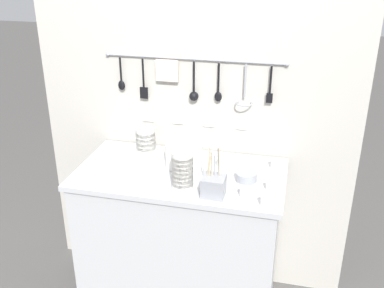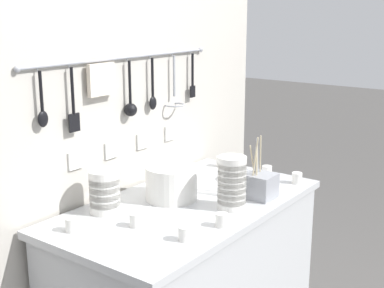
{
  "view_description": "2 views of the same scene",
  "coord_description": "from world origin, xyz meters",
  "px_view_note": "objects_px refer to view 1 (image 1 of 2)",
  "views": [
    {
      "loc": [
        0.59,
        -2.16,
        2.12
      ],
      "look_at": [
        0.06,
        0.02,
        1.12
      ],
      "focal_mm": 42.0,
      "sensor_mm": 36.0,
      "label": 1
    },
    {
      "loc": [
        -1.63,
        -1.23,
        1.72
      ],
      "look_at": [
        0.05,
        0.02,
        1.18
      ],
      "focal_mm": 50.0,
      "sensor_mm": 36.0,
      "label": 2
    }
  ],
  "objects_px": {
    "cutlery_caddy": "(214,185)",
    "cup_back_right": "(130,162)",
    "cup_beside_plates": "(270,186)",
    "cup_back_left": "(146,186)",
    "cup_mid_row": "(113,148)",
    "bowl_stack_wide_centre": "(182,170)",
    "cup_edge_far": "(275,164)",
    "plate_stack": "(184,154)",
    "steel_mixing_bowl": "(246,176)",
    "cup_by_caddy": "(244,192)",
    "cup_edge_near": "(265,201)",
    "cup_front_left": "(221,162)",
    "bowl_stack_nested_right": "(146,140)",
    "cup_front_right": "(117,179)"
  },
  "relations": [
    {
      "from": "cup_back_left",
      "to": "plate_stack",
      "type": "bearing_deg",
      "value": 70.17
    },
    {
      "from": "cup_front_left",
      "to": "cup_front_right",
      "type": "xyz_separation_m",
      "value": [
        -0.5,
        -0.33,
        0.0
      ]
    },
    {
      "from": "plate_stack",
      "to": "cup_mid_row",
      "type": "relative_size",
      "value": 4.34
    },
    {
      "from": "steel_mixing_bowl",
      "to": "cutlery_caddy",
      "type": "relative_size",
      "value": 0.44
    },
    {
      "from": "plate_stack",
      "to": "bowl_stack_wide_centre",
      "type": "bearing_deg",
      "value": -77.23
    },
    {
      "from": "cup_mid_row",
      "to": "bowl_stack_wide_centre",
      "type": "bearing_deg",
      "value": -32.15
    },
    {
      "from": "bowl_stack_nested_right",
      "to": "cup_back_left",
      "type": "distance_m",
      "value": 0.47
    },
    {
      "from": "plate_stack",
      "to": "cup_by_caddy",
      "type": "relative_size",
      "value": 4.34
    },
    {
      "from": "cup_edge_near",
      "to": "cup_front_left",
      "type": "height_order",
      "value": "same"
    },
    {
      "from": "cup_beside_plates",
      "to": "cup_back_left",
      "type": "relative_size",
      "value": 1.0
    },
    {
      "from": "cup_front_left",
      "to": "cup_back_right",
      "type": "relative_size",
      "value": 1.0
    },
    {
      "from": "cup_by_caddy",
      "to": "cup_back_left",
      "type": "bearing_deg",
      "value": -173.35
    },
    {
      "from": "cup_beside_plates",
      "to": "cup_back_left",
      "type": "distance_m",
      "value": 0.64
    },
    {
      "from": "cutlery_caddy",
      "to": "cup_back_left",
      "type": "height_order",
      "value": "cutlery_caddy"
    },
    {
      "from": "cup_beside_plates",
      "to": "bowl_stack_wide_centre",
      "type": "bearing_deg",
      "value": -168.85
    },
    {
      "from": "cup_edge_near",
      "to": "cup_back_left",
      "type": "distance_m",
      "value": 0.61
    },
    {
      "from": "bowl_stack_wide_centre",
      "to": "cup_mid_row",
      "type": "xyz_separation_m",
      "value": [
        -0.53,
        0.33,
        -0.08
      ]
    },
    {
      "from": "steel_mixing_bowl",
      "to": "cup_by_caddy",
      "type": "relative_size",
      "value": 2.36
    },
    {
      "from": "steel_mixing_bowl",
      "to": "cup_beside_plates",
      "type": "height_order",
      "value": "cup_beside_plates"
    },
    {
      "from": "bowl_stack_nested_right",
      "to": "steel_mixing_bowl",
      "type": "bearing_deg",
      "value": -17.76
    },
    {
      "from": "bowl_stack_nested_right",
      "to": "cup_mid_row",
      "type": "distance_m",
      "value": 0.21
    },
    {
      "from": "plate_stack",
      "to": "cup_back_left",
      "type": "distance_m",
      "value": 0.35
    },
    {
      "from": "plate_stack",
      "to": "cup_beside_plates",
      "type": "xyz_separation_m",
      "value": [
        0.51,
        -0.17,
        -0.05
      ]
    },
    {
      "from": "cup_mid_row",
      "to": "cup_edge_near",
      "type": "bearing_deg",
      "value": -22.74
    },
    {
      "from": "cup_back_left",
      "to": "cup_edge_far",
      "type": "xyz_separation_m",
      "value": [
        0.63,
        0.42,
        0.0
      ]
    },
    {
      "from": "cup_back_left",
      "to": "cup_front_left",
      "type": "bearing_deg",
      "value": 48.18
    },
    {
      "from": "steel_mixing_bowl",
      "to": "cup_back_right",
      "type": "relative_size",
      "value": 2.36
    },
    {
      "from": "cup_edge_near",
      "to": "bowl_stack_wide_centre",
      "type": "bearing_deg",
      "value": 170.64
    },
    {
      "from": "plate_stack",
      "to": "steel_mixing_bowl",
      "type": "height_order",
      "value": "plate_stack"
    },
    {
      "from": "bowl_stack_wide_centre",
      "to": "cup_front_right",
      "type": "bearing_deg",
      "value": -174.25
    },
    {
      "from": "cutlery_caddy",
      "to": "cup_front_right",
      "type": "height_order",
      "value": "cutlery_caddy"
    },
    {
      "from": "cup_edge_far",
      "to": "plate_stack",
      "type": "bearing_deg",
      "value": -169.63
    },
    {
      "from": "cup_edge_near",
      "to": "cup_front_left",
      "type": "distance_m",
      "value": 0.46
    },
    {
      "from": "cup_front_right",
      "to": "cup_mid_row",
      "type": "bearing_deg",
      "value": 115.77
    },
    {
      "from": "steel_mixing_bowl",
      "to": "cup_beside_plates",
      "type": "xyz_separation_m",
      "value": [
        0.13,
        -0.08,
        0.0
      ]
    },
    {
      "from": "bowl_stack_nested_right",
      "to": "steel_mixing_bowl",
      "type": "height_order",
      "value": "bowl_stack_nested_right"
    },
    {
      "from": "cutlery_caddy",
      "to": "cup_back_left",
      "type": "bearing_deg",
      "value": -173.84
    },
    {
      "from": "bowl_stack_wide_centre",
      "to": "cup_back_right",
      "type": "height_order",
      "value": "bowl_stack_wide_centre"
    },
    {
      "from": "steel_mixing_bowl",
      "to": "cup_back_left",
      "type": "distance_m",
      "value": 0.54
    },
    {
      "from": "cup_edge_far",
      "to": "cup_by_caddy",
      "type": "relative_size",
      "value": 1.0
    },
    {
      "from": "steel_mixing_bowl",
      "to": "cup_back_left",
      "type": "height_order",
      "value": "cup_back_left"
    },
    {
      "from": "cutlery_caddy",
      "to": "cup_edge_near",
      "type": "height_order",
      "value": "cutlery_caddy"
    },
    {
      "from": "steel_mixing_bowl",
      "to": "cup_by_caddy",
      "type": "height_order",
      "value": "cup_by_caddy"
    },
    {
      "from": "cup_front_left",
      "to": "cup_by_caddy",
      "type": "relative_size",
      "value": 1.0
    },
    {
      "from": "cup_front_left",
      "to": "cup_edge_far",
      "type": "relative_size",
      "value": 1.0
    },
    {
      "from": "cup_front_left",
      "to": "cup_back_right",
      "type": "xyz_separation_m",
      "value": [
        -0.51,
        -0.12,
        0.0
      ]
    },
    {
      "from": "steel_mixing_bowl",
      "to": "cup_back_right",
      "type": "distance_m",
      "value": 0.67
    },
    {
      "from": "cup_back_left",
      "to": "cup_by_caddy",
      "type": "bearing_deg",
      "value": 6.65
    },
    {
      "from": "cup_edge_near",
      "to": "cup_beside_plates",
      "type": "distance_m",
      "value": 0.16
    },
    {
      "from": "cutlery_caddy",
      "to": "cup_back_right",
      "type": "height_order",
      "value": "cutlery_caddy"
    }
  ]
}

